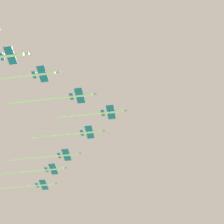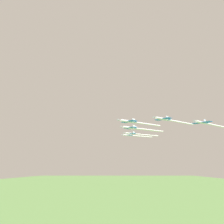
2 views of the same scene
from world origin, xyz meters
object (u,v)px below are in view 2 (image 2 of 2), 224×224
(jet_lead, at_px, (136,122))
(jet_tail_end, at_px, (134,136))
(jet_port_inner, at_px, (171,120))
(jet_port_outer, at_px, (208,124))
(jet_port_trail, at_px, (138,134))
(jet_starboard_outer, at_px, (138,129))
(jet_starboard_inner, at_px, (139,129))

(jet_lead, height_order, jet_tail_end, jet_lead)
(jet_lead, distance_m, jet_port_inner, 19.24)
(jet_port_outer, distance_m, jet_port_trail, 66.73)
(jet_port_inner, xyz_separation_m, jet_starboard_outer, (-38.20, 17.38, 0.51))
(jet_tail_end, bearing_deg, jet_starboard_inner, 139.32)
(jet_starboard_inner, xyz_separation_m, jet_port_trail, (-24.31, 27.78, 0.05))
(jet_lead, relative_size, jet_port_outer, 0.87)
(jet_starboard_outer, relative_size, jet_port_trail, 0.85)
(jet_lead, bearing_deg, jet_starboard_inner, -50.32)
(jet_port_inner, height_order, jet_starboard_outer, jet_starboard_outer)
(jet_lead, height_order, jet_starboard_outer, jet_starboard_outer)
(jet_port_inner, bearing_deg, jet_tail_end, -28.48)
(jet_lead, bearing_deg, jet_starboard_outer, -47.54)
(jet_port_trail, bearing_deg, jet_lead, 133.27)
(jet_port_inner, bearing_deg, jet_starboard_outer, -20.38)
(jet_port_outer, height_order, jet_starboard_outer, jet_starboard_outer)
(jet_starboard_outer, distance_m, jet_port_trail, 18.67)
(jet_lead, height_order, jet_port_inner, jet_port_inner)
(jet_port_inner, distance_m, jet_port_trail, 59.35)
(jet_starboard_outer, relative_size, jet_tail_end, 0.90)
(jet_starboard_outer, bearing_deg, jet_lead, 132.46)
(jet_lead, xyz_separation_m, jet_starboard_outer, (-24.12, 30.46, 1.35))
(jet_lead, bearing_deg, jet_port_outer, -131.76)
(jet_tail_end, bearing_deg, jet_port_trail, 149.15)
(jet_starboard_inner, distance_m, jet_port_trail, 36.91)
(jet_starboard_outer, bearing_deg, jet_port_inner, 159.62)
(jet_port_trail, bearing_deg, jet_tail_end, -30.85)
(jet_lead, relative_size, jet_starboard_outer, 0.91)
(jet_port_inner, bearing_deg, jet_port_trail, -27.87)
(jet_port_inner, distance_m, jet_starboard_inner, 26.34)
(jet_starboard_inner, distance_m, jet_starboard_outer, 18.50)
(jet_starboard_outer, xyz_separation_m, jet_port_trail, (-12.15, 14.02, -2.15))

